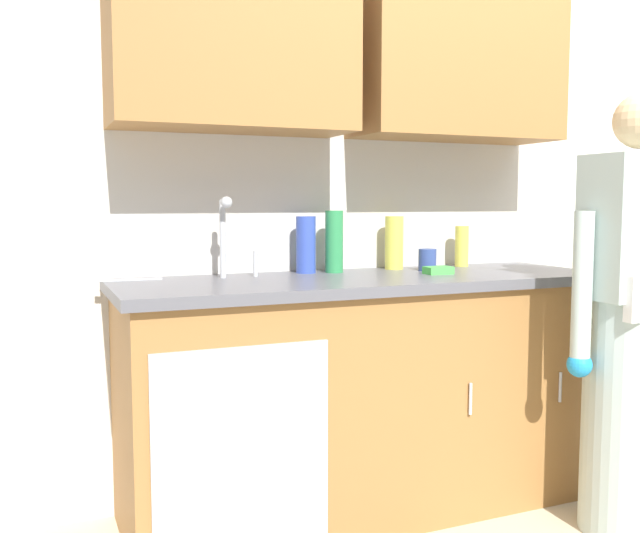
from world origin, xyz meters
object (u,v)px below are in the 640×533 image
Objects in this scene: sink at (244,285)px; person_at_sink at (633,349)px; bottle_cleaner_spray at (462,246)px; sponge at (438,270)px; bottle_water_short at (306,245)px; bottle_soap at (394,243)px; bottle_dish_liquid at (334,242)px; cup_by_sink at (427,260)px; knife_on_counter at (129,280)px.

person_at_sink is (1.31, -0.58, -0.23)m from sink.
bottle_cleaner_spray is 0.38m from sponge.
sink is 4.55× the size of sponge.
bottle_soap is at bearing 0.17° from bottle_water_short.
sponge is (-0.28, -0.25, -0.08)m from bottle_cleaner_spray.
bottle_cleaner_spray is 0.35m from bottle_soap.
cup_by_sink is (0.39, -0.09, -0.08)m from bottle_dish_liquid.
sink is at bearing -164.95° from bottle_soap.
bottle_water_short reaches higher than bottle_cleaner_spray.
sink is at bearing -174.18° from cup_by_sink.
bottle_dish_liquid is 0.44m from sponge.
knife_on_counter is (-0.71, -0.00, -0.11)m from bottle_water_short.
person_at_sink is at bearing -38.12° from bottle_water_short.
sponge is (1.19, -0.24, 0.01)m from knife_on_counter.
sink is 0.49m from bottle_dish_liquid.
sponge is (-0.03, -0.13, -0.03)m from cup_by_sink.
bottle_water_short is at bearing 167.89° from bottle_dish_liquid.
bottle_soap is at bearing 179.79° from bottle_cleaner_spray.
sponge is at bearing -7.58° from knife_on_counter.
cup_by_sink is at bearing -12.36° from bottle_water_short.
bottle_dish_liquid is at bearing 167.57° from cup_by_sink.
sink is 0.43m from knife_on_counter.
bottle_cleaner_spray is at bearing 24.24° from cup_by_sink.
cup_by_sink is (0.10, -0.11, -0.07)m from bottle_soap.
bottle_soap is (-0.57, 0.77, 0.36)m from person_at_sink.
sponge is at bearing -3.44° from sink.
bottle_soap reaches higher than cup_by_sink.
bottle_cleaner_spray is at bearing -0.00° from bottle_water_short.
bottle_dish_liquid reaches higher than bottle_cleaner_spray.
cup_by_sink is at bearing 5.82° from sink.
sink reaches higher than knife_on_counter.
bottle_cleaner_spray is 0.79× the size of bottle_water_short.
sink is 1.45m from person_at_sink.
knife_on_counter is at bearing 174.82° from cup_by_sink.
bottle_dish_liquid reaches higher than sponge.
bottle_dish_liquid is 1.07× the size of knife_on_counter.
bottle_cleaner_spray is 1.47m from knife_on_counter.
person_at_sink is 1.03m from bottle_soap.
knife_on_counter is at bearing 153.04° from sink.
sink is 5.39× the size of cup_by_sink.
bottle_water_short is at bearing 141.88° from person_at_sink.
sink is at bearing -148.78° from bottle_water_short.
bottle_water_short reaches higher than knife_on_counter.
sink is 2.08× the size of knife_on_counter.
person_at_sink is 0.87m from bottle_cleaner_spray.
bottle_soap is 0.96× the size of knife_on_counter.
bottle_soap is 0.27m from sponge.
knife_on_counter is (-0.38, 0.20, 0.02)m from sink.
bottle_cleaner_spray reaches higher than knife_on_counter.
person_at_sink reaches higher than knife_on_counter.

